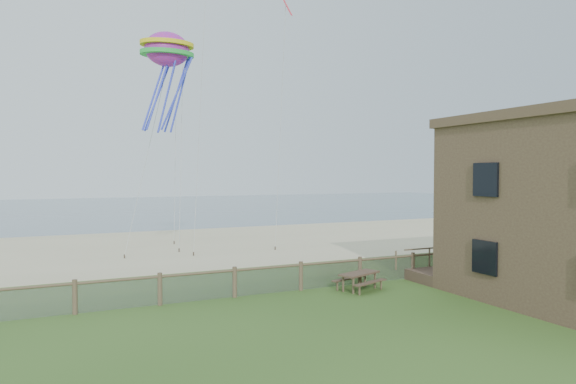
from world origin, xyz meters
name	(u,v)px	position (x,y,z in m)	size (l,w,h in m)	color
ground	(383,328)	(0.00, 0.00, 0.00)	(160.00, 160.00, 0.00)	#31511C
sand_beach	(202,244)	(0.00, 22.00, 0.00)	(72.00, 20.00, 0.02)	#C5B98E
ocean	(123,208)	(0.00, 66.00, 0.00)	(160.00, 68.00, 0.02)	slate
chainlink_fence	(301,278)	(0.00, 6.00, 0.55)	(36.20, 0.20, 1.25)	brown
motel_deck	(533,266)	(13.00, 5.00, 0.25)	(15.00, 2.00, 0.50)	brown
picnic_table	(359,280)	(2.32, 5.00, 0.41)	(1.96, 1.48, 0.83)	brown
octopus_kite	(167,78)	(-3.81, 14.88, 10.30)	(2.96, 2.09, 6.08)	#FF285C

